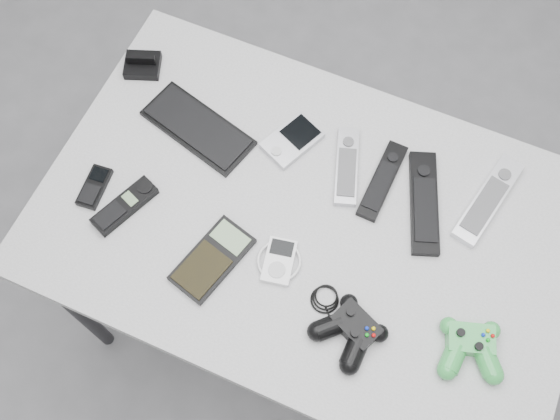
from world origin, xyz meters
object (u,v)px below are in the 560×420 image
at_px(calculator, 212,259).
at_px(controller_green, 471,346).
at_px(remote_silver_b, 488,200).
at_px(mp3_player, 279,261).
at_px(controller_black, 351,330).
at_px(remote_black_a, 382,180).
at_px(remote_silver_a, 347,166).
at_px(remote_black_b, 424,202).
at_px(mobile_phone, 94,187).
at_px(cordless_handset, 125,206).
at_px(pda_keyboard, 198,128).
at_px(desk, 309,232).
at_px(pda, 292,140).

xyz_separation_m(calculator, controller_green, (0.54, 0.04, 0.01)).
distance_m(remote_silver_b, mp3_player, 0.47).
relative_size(calculator, controller_black, 0.82).
bearing_deg(mp3_player, remote_black_a, 51.76).
height_order(remote_silver_b, controller_green, controller_green).
bearing_deg(controller_black, mp3_player, -179.15).
bearing_deg(remote_silver_a, remote_black_a, -19.45).
height_order(mp3_player, controller_green, controller_green).
xyz_separation_m(remote_black_b, mobile_phone, (-0.67, -0.25, -0.00)).
relative_size(remote_black_b, calculator, 1.33).
height_order(remote_black_a, cordless_handset, cordless_handset).
relative_size(remote_black_b, mp3_player, 2.42).
relative_size(pda_keyboard, remote_black_a, 1.33).
relative_size(mobile_phone, cordless_handset, 0.66).
relative_size(controller_black, controller_green, 1.62).
distance_m(remote_silver_a, cordless_handset, 0.49).
distance_m(remote_black_a, mobile_phone, 0.62).
bearing_deg(mp3_player, cordless_handset, 171.77).
xyz_separation_m(desk, remote_silver_b, (0.33, 0.19, 0.08)).
height_order(remote_silver_b, controller_black, controller_black).
bearing_deg(controller_black, mobile_phone, -163.35).
bearing_deg(controller_black, controller_green, 39.21).
bearing_deg(controller_green, controller_black, 178.16).
height_order(remote_silver_a, mobile_phone, remote_silver_a).
xyz_separation_m(remote_black_b, controller_black, (-0.04, -0.32, 0.01)).
bearing_deg(remote_silver_a, remote_black_b, -23.45).
xyz_separation_m(pda_keyboard, calculator, (0.17, -0.27, 0.00)).
xyz_separation_m(cordless_handset, mp3_player, (0.35, 0.02, -0.00)).
relative_size(mobile_phone, controller_green, 0.74).
distance_m(remote_black_b, mobile_phone, 0.71).
xyz_separation_m(remote_black_b, controller_green, (0.18, -0.26, 0.01)).
distance_m(remote_silver_a, remote_black_a, 0.08).
distance_m(pda_keyboard, calculator, 0.32).
bearing_deg(desk, cordless_handset, -160.61).
xyz_separation_m(pda, remote_silver_a, (0.14, -0.01, 0.00)).
xyz_separation_m(pda, remote_black_a, (0.22, -0.01, -0.00)).
xyz_separation_m(desk, cordless_handset, (-0.37, -0.13, 0.08)).
xyz_separation_m(pda_keyboard, cordless_handset, (-0.06, -0.24, 0.00)).
relative_size(remote_black_a, controller_green, 1.44).
distance_m(pda_keyboard, pda, 0.21).
bearing_deg(pda_keyboard, cordless_handset, -88.09).
xyz_separation_m(remote_silver_a, cordless_handset, (-0.40, -0.28, 0.00)).
bearing_deg(pda, controller_green, -6.17).
height_order(pda, remote_black_a, same).
xyz_separation_m(remote_black_a, remote_black_b, (0.10, -0.01, 0.00)).
bearing_deg(mobile_phone, remote_black_b, 14.72).
xyz_separation_m(mp3_player, controller_black, (0.19, -0.08, 0.01)).
height_order(controller_black, controller_green, same).
bearing_deg(mobile_phone, cordless_handset, -15.55).
bearing_deg(mp3_player, calculator, -169.35).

